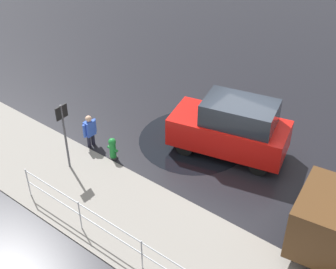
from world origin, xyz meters
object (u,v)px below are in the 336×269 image
(moving_hatchback, at_px, (232,128))
(sign_post, at_px, (64,128))
(fire_hydrant, at_px, (113,149))
(pedestrian, at_px, (90,129))

(moving_hatchback, height_order, sign_post, sign_post)
(moving_hatchback, height_order, fire_hydrant, moving_hatchback)
(pedestrian, bearing_deg, moving_hatchback, -147.07)
(pedestrian, bearing_deg, sign_post, 103.67)
(pedestrian, relative_size, sign_post, 0.51)
(moving_hatchback, xyz_separation_m, sign_post, (3.73, 3.92, 0.55))
(fire_hydrant, distance_m, pedestrian, 1.15)
(fire_hydrant, xyz_separation_m, sign_post, (0.80, 1.24, 1.18))
(fire_hydrant, height_order, pedestrian, pedestrian)
(fire_hydrant, relative_size, pedestrian, 0.66)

